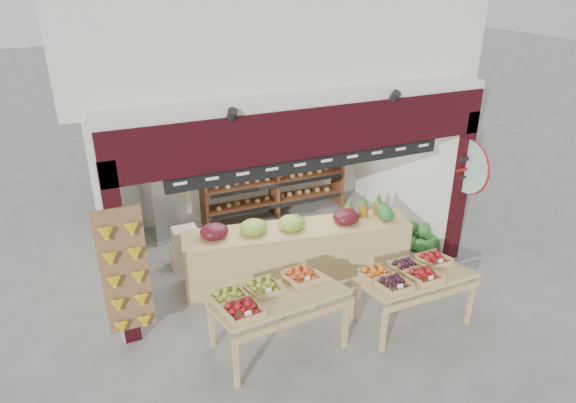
# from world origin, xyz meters

# --- Properties ---
(ground) EXTENTS (60.00, 60.00, 0.00)m
(ground) POSITION_xyz_m (0.00, 0.00, 0.00)
(ground) COLOR slate
(ground) RESTS_ON ground
(shop_structure) EXTENTS (6.36, 5.12, 5.40)m
(shop_structure) POSITION_xyz_m (0.00, 1.61, 3.92)
(shop_structure) COLOR silver
(shop_structure) RESTS_ON ground
(banana_board) EXTENTS (0.60, 0.15, 1.80)m
(banana_board) POSITION_xyz_m (-2.73, -1.17, 1.12)
(banana_board) COLOR brown
(banana_board) RESTS_ON ground
(gift_sign) EXTENTS (0.04, 0.93, 0.92)m
(gift_sign) POSITION_xyz_m (2.75, -1.15, 1.75)
(gift_sign) COLOR #B0DDC3
(gift_sign) RESTS_ON ground
(back_shelving) EXTENTS (2.98, 0.49, 1.84)m
(back_shelving) POSITION_xyz_m (0.53, 1.76, 1.11)
(back_shelving) COLOR brown
(back_shelving) RESTS_ON ground
(refrigerator) EXTENTS (0.79, 0.79, 1.83)m
(refrigerator) POSITION_xyz_m (-1.64, 1.77, 0.92)
(refrigerator) COLOR silver
(refrigerator) RESTS_ON ground
(cardboard_stack) EXTENTS (0.99, 0.71, 0.70)m
(cardboard_stack) POSITION_xyz_m (-1.39, 0.60, 0.26)
(cardboard_stack) COLOR beige
(cardboard_stack) RESTS_ON ground
(mid_counter) EXTENTS (3.72, 1.34, 1.14)m
(mid_counter) POSITION_xyz_m (-0.02, -0.53, 0.50)
(mid_counter) COLOR tan
(mid_counter) RESTS_ON ground
(display_table_left) EXTENTS (1.77, 1.08, 1.07)m
(display_table_left) POSITION_xyz_m (-1.08, -1.95, 0.82)
(display_table_left) COLOR tan
(display_table_left) RESTS_ON ground
(display_table_right) EXTENTS (1.58, 0.88, 1.01)m
(display_table_right) POSITION_xyz_m (0.95, -2.23, 0.78)
(display_table_right) COLOR tan
(display_table_right) RESTS_ON ground
(watermelon_pile) EXTENTS (0.67, 0.64, 0.49)m
(watermelon_pile) POSITION_xyz_m (2.48, -0.56, 0.18)
(watermelon_pile) COLOR #1A501D
(watermelon_pile) RESTS_ON ground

